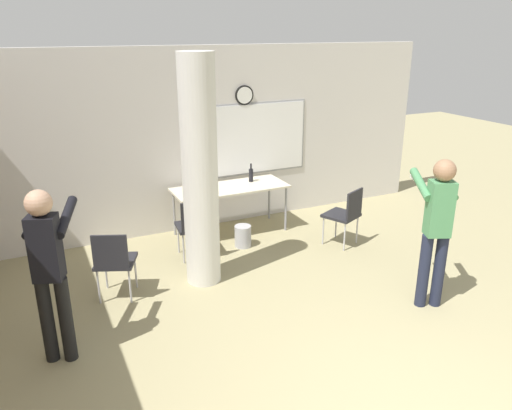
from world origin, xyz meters
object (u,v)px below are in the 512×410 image
Objects in this scene: person_watching_back at (49,263)px; chair_table_left at (194,224)px; folding_table at (230,190)px; chair_near_pillar at (114,259)px; chair_mid_room at (346,212)px; person_playing_side at (437,222)px; bottle_on_table at (251,175)px.

chair_table_left is at bearing 39.31° from person_watching_back.
chair_near_pillar is (-2.00, -1.28, -0.19)m from folding_table.
person_watching_back is at bearing -165.62° from chair_mid_room.
person_playing_side reaches higher than chair_near_pillar.
person_playing_side reaches higher than chair_table_left.
chair_table_left and chair_near_pillar have the same top height.
person_watching_back reaches higher than chair_mid_room.
chair_mid_room is at bearing -13.65° from chair_table_left.
folding_table is at bearing 139.05° from chair_mid_room.
folding_table is 2.38m from chair_near_pillar.
person_playing_side is at bearing -10.98° from person_watching_back.
person_watching_back reaches higher than folding_table.
chair_table_left is at bearing -141.81° from folding_table.
person_playing_side is (1.24, -2.95, 0.32)m from folding_table.
person_playing_side is (3.23, -1.67, 0.51)m from chair_near_pillar.
folding_table is 0.45m from bottle_on_table.
chair_table_left is 3.13m from person_playing_side.
folding_table is 3.21m from person_playing_side.
person_playing_side reaches higher than folding_table.
chair_mid_room reaches higher than folding_table.
folding_table is 2.01× the size of chair_near_pillar.
bottle_on_table is 1.47m from chair_table_left.
folding_table is at bearing 32.60° from chair_near_pillar.
chair_near_pillar is at bearing -177.84° from chair_mid_room.
person_watching_back is (-3.10, -2.30, 0.16)m from bottle_on_table.
chair_near_pillar is (-2.40, -1.39, -0.35)m from bottle_on_table.
bottle_on_table is 3.86m from person_watching_back.
chair_near_pillar is (-3.32, -0.13, 0.00)m from chair_mid_room.
person_playing_side is at bearing -48.55° from chair_table_left.
chair_mid_room is at bearing 2.16° from chair_near_pillar.
chair_near_pillar is at bearing -151.62° from chair_table_left.
chair_table_left is 2.50m from person_watching_back.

